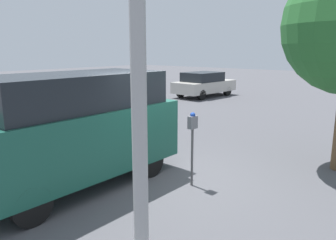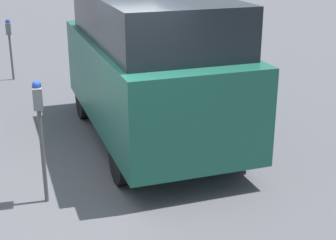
% 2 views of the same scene
% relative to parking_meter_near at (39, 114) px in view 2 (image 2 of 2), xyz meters
% --- Properties ---
extents(ground_plane, '(80.00, 80.00, 0.00)m').
position_rel_parking_meter_near_xyz_m(ground_plane, '(-0.01, -0.58, -1.16)').
color(ground_plane, '#4C4C51').
extents(parking_meter_near, '(0.21, 0.13, 1.57)m').
position_rel_parking_meter_near_xyz_m(parking_meter_near, '(0.00, 0.00, 0.00)').
color(parking_meter_near, '#4C4C4C').
rests_on(parking_meter_near, ground).
extents(parking_meter_far, '(0.21, 0.13, 1.39)m').
position_rel_parking_meter_near_xyz_m(parking_meter_far, '(6.11, -0.03, -0.13)').
color(parking_meter_far, '#4C4C4C').
rests_on(parking_meter_far, ground).
extents(parked_van, '(4.52, 1.96, 2.34)m').
position_rel_parking_meter_near_xyz_m(parked_van, '(1.52, -1.89, 0.10)').
color(parked_van, '#195142').
rests_on(parked_van, ground).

